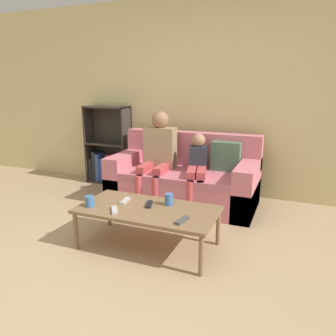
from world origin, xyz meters
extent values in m
plane|color=tan|center=(0.00, 0.00, 0.00)|extent=(22.00, 22.00, 0.00)
cube|color=beige|center=(0.00, 2.38, 1.30)|extent=(12.00, 0.06, 2.60)
cube|color=#D1707F|center=(0.08, 1.76, 0.17)|extent=(1.82, 0.87, 0.34)
cube|color=#C06775|center=(0.08, 1.67, 0.39)|extent=(1.38, 0.69, 0.10)
cube|color=#D1707F|center=(0.08, 2.10, 0.65)|extent=(1.82, 0.18, 0.44)
cube|color=#D1707F|center=(-0.72, 1.76, 0.30)|extent=(0.22, 0.87, 0.60)
cube|color=#D1707F|center=(0.88, 1.76, 0.30)|extent=(0.22, 0.87, 0.60)
cube|color=#4C7556|center=(0.57, 1.95, 0.62)|extent=(0.36, 0.12, 0.36)
cube|color=#332D28|center=(-1.61, 2.20, 0.58)|extent=(0.02, 0.28, 1.17)
cube|color=#332D28|center=(-0.96, 2.20, 0.58)|extent=(0.02, 0.28, 1.17)
cube|color=#332D28|center=(-1.29, 2.33, 0.58)|extent=(0.68, 0.02, 1.17)
cube|color=#332D28|center=(-1.29, 2.20, 0.01)|extent=(0.68, 0.28, 0.02)
cube|color=#332D28|center=(-1.29, 2.20, 0.61)|extent=(0.63, 0.28, 0.02)
cube|color=#332D28|center=(-1.29, 2.20, 1.15)|extent=(0.68, 0.28, 0.02)
cube|color=#232328|center=(-1.57, 2.19, 0.19)|extent=(0.06, 0.18, 0.34)
cube|color=#232328|center=(-1.50, 2.19, 0.25)|extent=(0.07, 0.17, 0.45)
cube|color=#33519E|center=(-1.43, 2.19, 0.23)|extent=(0.06, 0.20, 0.42)
cube|color=#33519E|center=(-1.36, 2.19, 0.20)|extent=(0.06, 0.19, 0.36)
cube|color=#6699A8|center=(-1.31, 2.19, 0.19)|extent=(0.04, 0.16, 0.34)
cube|color=red|center=(-1.25, 2.19, 0.23)|extent=(0.06, 0.17, 0.42)
cylinder|color=brown|center=(-0.44, 0.27, 0.18)|extent=(0.04, 0.04, 0.35)
cylinder|color=brown|center=(0.76, 0.27, 0.18)|extent=(0.04, 0.04, 0.35)
cylinder|color=brown|center=(-0.44, 0.84, 0.18)|extent=(0.04, 0.04, 0.35)
cylinder|color=brown|center=(0.76, 0.84, 0.18)|extent=(0.04, 0.04, 0.35)
cube|color=brown|center=(0.16, 0.55, 0.37)|extent=(1.28, 0.65, 0.03)
cylinder|color=#C6474C|center=(-0.33, 1.33, 0.22)|extent=(0.09, 0.09, 0.44)
cylinder|color=#C6474C|center=(-0.12, 1.35, 0.22)|extent=(0.09, 0.09, 0.44)
cube|color=#C6474C|center=(-0.34, 1.56, 0.48)|extent=(0.12, 0.39, 0.09)
cube|color=#C6474C|center=(-0.13, 1.57, 0.48)|extent=(0.12, 0.39, 0.09)
cube|color=#9E8966|center=(-0.25, 1.80, 0.69)|extent=(0.40, 0.22, 0.52)
sphere|color=#936B4C|center=(-0.25, 1.80, 1.05)|extent=(0.22, 0.22, 0.22)
cylinder|color=#C6474C|center=(0.31, 1.35, 0.22)|extent=(0.11, 0.11, 0.44)
cylinder|color=#C6474C|center=(0.42, 1.37, 0.22)|extent=(0.11, 0.11, 0.44)
cube|color=#C6474C|center=(0.26, 1.57, 0.48)|extent=(0.19, 0.40, 0.09)
cube|color=#C6474C|center=(0.37, 1.59, 0.48)|extent=(0.19, 0.40, 0.09)
cube|color=#282D38|center=(0.26, 1.81, 0.59)|extent=(0.25, 0.24, 0.31)
sphere|color=#A87A5B|center=(0.26, 1.81, 0.82)|extent=(0.17, 0.17, 0.17)
cylinder|color=#3D70B2|center=(0.31, 0.71, 0.44)|extent=(0.08, 0.08, 0.11)
cylinder|color=#3D70B2|center=(-0.35, 0.39, 0.44)|extent=(0.08, 0.08, 0.10)
cube|color=#B7B7BC|center=(-0.11, 0.62, 0.40)|extent=(0.07, 0.17, 0.02)
cube|color=#B7B7BC|center=(-0.08, 0.38, 0.40)|extent=(0.13, 0.17, 0.02)
cube|color=black|center=(0.15, 0.62, 0.40)|extent=(0.10, 0.18, 0.02)
cube|color=#47474C|center=(0.56, 0.39, 0.40)|extent=(0.08, 0.18, 0.02)
camera|label=1|loc=(1.39, -1.98, 1.49)|focal=35.00mm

